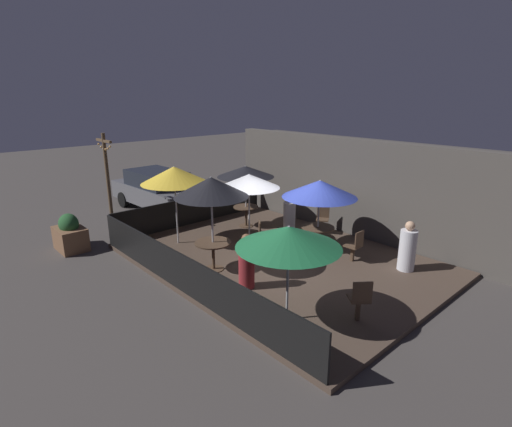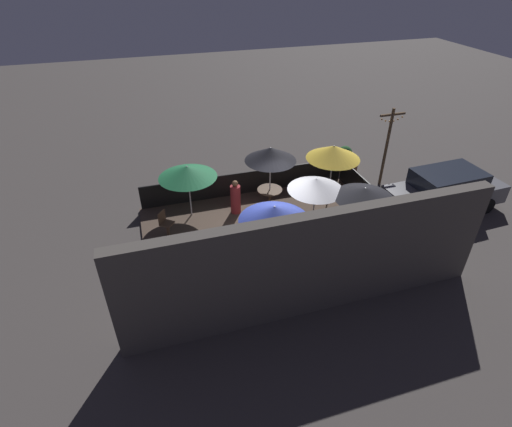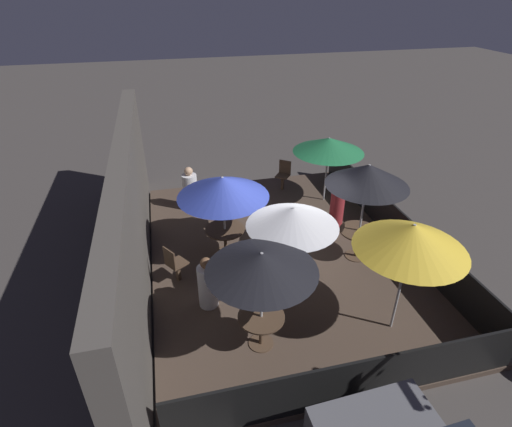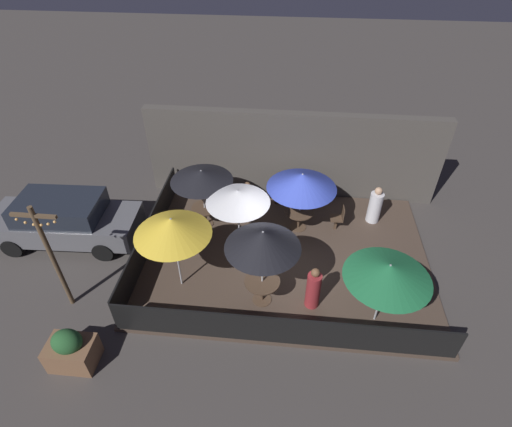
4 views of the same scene
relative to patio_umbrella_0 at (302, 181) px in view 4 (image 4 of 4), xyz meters
name	(u,v)px [view 4 (image 4 of 4)]	position (x,y,z in m)	size (l,w,h in m)	color
ground_plane	(286,257)	(-0.34, -1.30, -1.97)	(60.00, 60.00, 0.00)	#423D3A
patio_deck	(286,255)	(-0.34, -1.30, -1.91)	(8.54, 6.27, 0.12)	#47382D
building_wall	(292,156)	(-0.34, 2.06, -0.37)	(10.14, 0.36, 3.21)	#4C4742
fence_front	(282,331)	(-0.34, -4.39, -1.38)	(8.34, 0.05, 0.95)	black
fence_side_left	(150,233)	(-4.57, -1.30, -1.38)	(0.05, 6.07, 0.95)	black
patio_umbrella_0	(302,181)	(0.00, 0.00, 0.00)	(2.16, 2.16, 2.10)	#B2B2B7
patio_umbrella_1	(201,176)	(-3.06, -0.15, 0.08)	(1.93, 1.93, 2.12)	#B2B2B7
patio_umbrella_2	(263,240)	(-0.93, -3.12, 0.38)	(1.88, 1.88, 2.48)	#B2B2B7
patio_umbrella_3	(172,227)	(-3.25, -2.78, 0.29)	(1.99, 1.99, 2.40)	#B2B2B7
patio_umbrella_4	(238,196)	(-1.81, -1.09, 0.10)	(1.86, 1.86, 2.16)	#B2B2B7
patio_umbrella_5	(389,272)	(2.04, -3.47, -0.05)	(2.09, 2.09, 2.02)	#B2B2B7
dining_table_0	(299,214)	(0.00, 0.00, -1.29)	(0.97, 0.97, 0.70)	#4C3828
dining_table_1	(205,211)	(-3.06, -0.15, -1.29)	(0.86, 0.86, 0.71)	#4C3828
dining_table_2	(262,285)	(-0.93, -3.12, -1.24)	(0.94, 0.94, 0.77)	#4C3828
patio_chair_0	(276,190)	(-0.84, 1.29, -1.34)	(0.55, 0.55, 0.93)	#4C3828
patio_chair_1	(339,217)	(1.27, 0.05, -1.36)	(0.41, 0.41, 0.91)	#4C3828
patio_chair_2	(266,240)	(-0.96, -1.29, -1.36)	(0.56, 0.56, 0.91)	#4C3828
patio_chair_3	(412,279)	(3.09, -2.45, -1.33)	(0.56, 0.56, 0.94)	#4C3828
patron_0	(313,289)	(0.41, -3.14, -1.25)	(0.53, 0.53, 1.35)	maroon
patron_1	(247,199)	(-1.77, 0.67, -1.32)	(0.57, 0.57, 1.21)	silver
patron_2	(375,206)	(2.48, 0.61, -1.26)	(0.44, 0.44, 1.34)	silver
planter_box	(71,350)	(-5.21, -5.33, -1.48)	(1.08, 0.76, 1.14)	brown
light_post	(51,253)	(-6.11, -3.64, -0.08)	(1.10, 0.12, 3.34)	brown
parked_car_0	(64,220)	(-7.30, -1.21, -1.13)	(4.63, 1.93, 1.62)	#5B5B60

